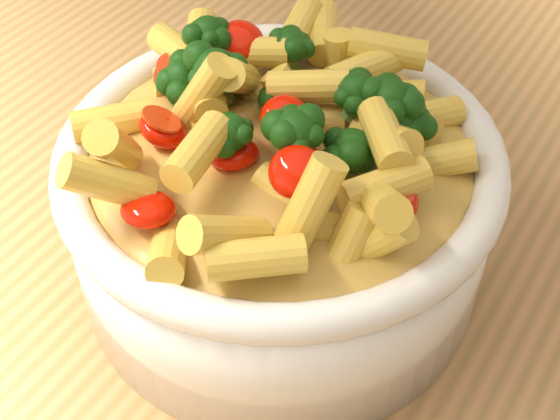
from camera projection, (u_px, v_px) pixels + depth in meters
The scene contains 3 objects.
table at pixel (313, 323), 0.57m from camera, with size 1.20×0.80×0.90m.
serving_bowl at pixel (280, 208), 0.44m from camera, with size 0.24×0.24×0.10m.
pasta_salad at pixel (280, 119), 0.40m from camera, with size 0.19×0.19×0.04m.
Camera 1 is at (0.16, -0.30, 1.26)m, focal length 50.00 mm.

